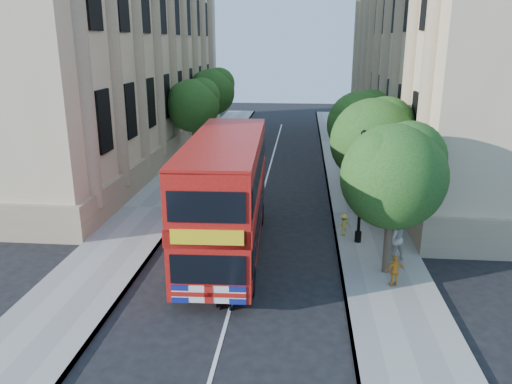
% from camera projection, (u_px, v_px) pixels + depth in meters
% --- Properties ---
extents(ground, '(120.00, 120.00, 0.00)m').
position_uv_depth(ground, '(231.00, 305.00, 17.59)').
color(ground, black).
rests_on(ground, ground).
extents(pavement_right, '(3.50, 80.00, 0.12)m').
position_uv_depth(pavement_right, '(364.00, 214.00, 26.59)').
color(pavement_right, gray).
rests_on(pavement_right, ground).
extents(pavement_left, '(3.50, 80.00, 0.12)m').
position_uv_depth(pavement_left, '(154.00, 208.00, 27.62)').
color(pavement_left, gray).
rests_on(pavement_left, ground).
extents(building_right, '(12.00, 38.00, 18.00)m').
position_uv_depth(building_right, '(461.00, 40.00, 36.61)').
color(building_right, tan).
rests_on(building_right, ground).
extents(building_left, '(12.00, 38.00, 18.00)m').
position_uv_depth(building_left, '(99.00, 40.00, 39.09)').
color(building_left, tan).
rests_on(building_left, ground).
extents(tree_right_near, '(4.00, 4.00, 6.08)m').
position_uv_depth(tree_right_near, '(395.00, 171.00, 18.73)').
color(tree_right_near, '#473828').
rests_on(tree_right_near, ground).
extents(tree_right_mid, '(4.20, 4.20, 6.37)m').
position_uv_depth(tree_right_mid, '(374.00, 137.00, 24.39)').
color(tree_right_mid, '#473828').
rests_on(tree_right_mid, ground).
extents(tree_right_far, '(4.00, 4.00, 6.15)m').
position_uv_depth(tree_right_far, '(361.00, 121.00, 30.14)').
color(tree_right_far, '#473828').
rests_on(tree_right_far, ground).
extents(tree_left_far, '(4.00, 4.00, 6.30)m').
position_uv_depth(tree_left_far, '(194.00, 103.00, 37.83)').
color(tree_left_far, '#473828').
rests_on(tree_left_far, ground).
extents(tree_left_back, '(4.20, 4.20, 6.65)m').
position_uv_depth(tree_left_back, '(212.00, 89.00, 45.38)').
color(tree_left_back, '#473828').
rests_on(tree_left_back, ground).
extents(lamp_post, '(0.32, 0.32, 5.16)m').
position_uv_depth(lamp_post, '(361.00, 192.00, 22.13)').
color(lamp_post, black).
rests_on(lamp_post, pavement_right).
extents(double_decker_bus, '(3.29, 10.93, 5.00)m').
position_uv_depth(double_decker_bus, '(226.00, 192.00, 21.17)').
color(double_decker_bus, '#A7100B').
rests_on(double_decker_bus, ground).
extents(box_van, '(2.25, 4.82, 2.68)m').
position_uv_depth(box_van, '(214.00, 179.00, 28.72)').
color(box_van, black).
rests_on(box_van, ground).
extents(police_constable, '(0.76, 0.50, 2.05)m').
position_uv_depth(police_constable, '(224.00, 282.00, 17.01)').
color(police_constable, black).
rests_on(police_constable, ground).
extents(woman_pedestrian, '(1.11, 0.98, 1.90)m').
position_uv_depth(woman_pedestrian, '(394.00, 238.00, 20.76)').
color(woman_pedestrian, beige).
rests_on(woman_pedestrian, pavement_right).
extents(child_a, '(0.77, 0.47, 1.23)m').
position_uv_depth(child_a, '(395.00, 271.00, 18.54)').
color(child_a, orange).
rests_on(child_a, pavement_right).
extents(child_b, '(0.77, 0.59, 1.05)m').
position_uv_depth(child_b, '(344.00, 225.00, 23.44)').
color(child_b, gold).
rests_on(child_b, pavement_right).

